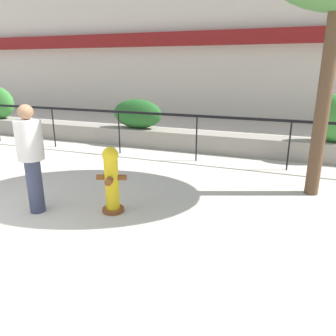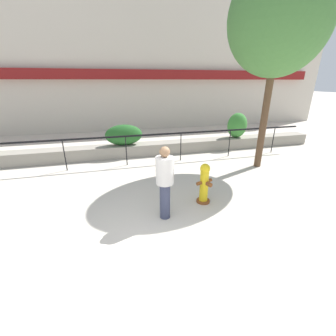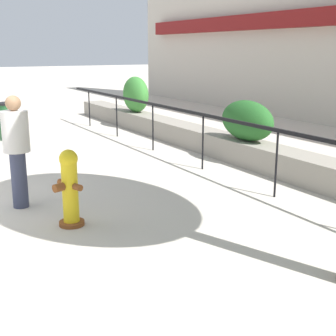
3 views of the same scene
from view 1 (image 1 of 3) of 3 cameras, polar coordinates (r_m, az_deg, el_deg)
name	(u,v)px [view 1 (image 1 of 3)]	position (r m, az deg, el deg)	size (l,w,h in m)	color
building_facade	(196,24)	(15.39, 4.85, 23.72)	(30.00, 1.36, 8.00)	beige
planter_wall_low	(137,136)	(9.90, -5.35, 5.53)	(18.00, 0.70, 0.50)	gray
fence_railing_segment	(118,116)	(8.81, -8.64, 9.00)	(15.00, 0.05, 1.15)	black
hedge_bush_1	(137,114)	(9.78, -5.35, 9.40)	(1.52, 0.66, 0.85)	#235B23
hedge_bush_2	(335,118)	(8.84, 27.10, 7.70)	(0.96, 0.65, 1.14)	#387F33
fire_hydrant	(112,179)	(5.26, -9.81, -1.99)	(0.48, 0.48, 1.08)	brown
pedestrian	(31,153)	(5.49, -22.79, 2.46)	(0.53, 0.53, 1.73)	#383D56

